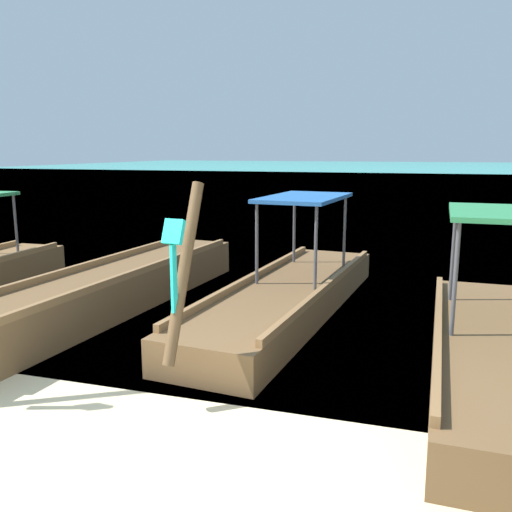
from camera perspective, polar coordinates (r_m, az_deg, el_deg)
The scene contains 6 objects.
ground at distance 4.66m, azimuth -13.80°, elevation -22.08°, with size 120.00×120.00×0.00m, color beige.
sea_water at distance 64.88m, azimuth 15.50°, elevation 8.42°, with size 120.00×120.00×0.00m, color #2DB29E.
longtail_boat_pink_ribbon at distance 8.95m, azimuth -15.30°, elevation -3.56°, with size 1.67×7.15×2.80m.
longtail_boat_turquoise_ribbon at distance 8.56m, azimuth 3.41°, elevation -4.03°, with size 1.91×6.65×2.21m.
longtail_boat_red_ribbon at distance 6.75m, azimuth 23.35°, elevation -9.02°, with size 1.37×5.73×2.32m.
mooring_buoy_near at distance 20.30m, azimuth 20.92°, elevation 3.79°, with size 0.43×0.43×0.43m.
Camera 1 is at (2.10, -3.31, 2.52)m, focal length 38.17 mm.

